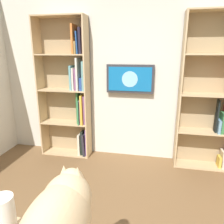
# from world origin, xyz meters

# --- Properties ---
(wall_back) EXTENTS (4.52, 0.06, 2.70)m
(wall_back) POSITION_xyz_m (0.00, -2.23, 1.35)
(wall_back) COLOR silver
(wall_back) RESTS_ON ground
(bookshelf_left) EXTENTS (0.88, 0.28, 2.25)m
(bookshelf_left) POSITION_xyz_m (-1.23, -2.06, 1.12)
(bookshelf_left) COLOR tan
(bookshelf_left) RESTS_ON ground
(bookshelf_right) EXTENTS (0.82, 0.28, 2.23)m
(bookshelf_right) POSITION_xyz_m (1.01, -2.06, 1.10)
(bookshelf_right) COLOR tan
(bookshelf_right) RESTS_ON ground
(wall_mounted_tv) EXTENTS (0.73, 0.07, 0.44)m
(wall_mounted_tv) POSITION_xyz_m (0.06, -2.15, 1.31)
(wall_mounted_tv) COLOR #333338
(cat) EXTENTS (0.31, 0.69, 0.40)m
(cat) POSITION_xyz_m (0.06, 0.42, 0.97)
(cat) COLOR #D1B284
(cat) RESTS_ON desk
(paper_towel_roll) EXTENTS (0.11, 0.11, 0.26)m
(paper_towel_roll) POSITION_xyz_m (0.38, 0.40, 0.90)
(paper_towel_roll) COLOR white
(paper_towel_roll) RESTS_ON desk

